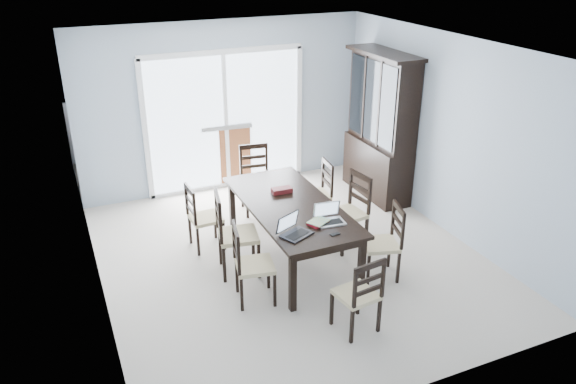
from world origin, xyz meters
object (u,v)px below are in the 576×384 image
chair_end_near (362,288)px  cell_phone (335,234)px  laptop_dark (297,231)px  hot_tub (184,143)px  chair_right_far (320,186)px  game_box (282,190)px  chair_left_far (199,211)px  dining_table (291,210)px  chair_left_near (246,256)px  laptop_silver (331,219)px  chair_right_near (389,234)px  chair_right_mid (353,203)px  chair_end_far (255,171)px  china_hutch (380,128)px  chair_left_mid (229,225)px

chair_end_near → cell_phone: size_ratio=9.39×
chair_end_near → laptop_dark: size_ratio=2.59×
cell_phone → hot_tub: (-0.62, 4.25, -0.25)m
chair_right_far → game_box: bearing=124.3°
chair_right_far → chair_left_far: bearing=97.9°
dining_table → hot_tub: (-0.49, 3.35, -0.17)m
chair_left_near → laptop_silver: chair_left_near is taller
chair_right_near → chair_right_mid: 0.82m
chair_left_near → chair_end_far: 2.33m
game_box → hot_tub: (-0.52, 3.01, -0.27)m
china_hutch → cell_phone: 2.88m
chair_left_near → chair_end_far: bearing=167.7°
chair_end_near → laptop_silver: 1.04m
chair_left_mid → dining_table: bearing=101.6°
chair_left_mid → game_box: chair_left_mid is taller
china_hutch → chair_right_mid: (-1.16, -1.24, -0.48)m
chair_end_near → chair_end_far: chair_end_far is taller
cell_phone → china_hutch: bearing=44.2°
chair_end_near → game_box: 1.98m
chair_left_near → hot_tub: size_ratio=0.50×
chair_left_mid → game_box: 0.90m
china_hutch → game_box: (-1.99, -0.91, -0.29)m
cell_phone → hot_tub: 4.30m
dining_table → chair_right_mid: 0.87m
chair_left_near → chair_left_far: (-0.16, 1.32, -0.03)m
chair_left_mid → chair_left_far: bearing=-154.8°
chair_end_near → chair_right_near: bearing=36.9°
chair_left_near → hot_tub: chair_left_near is taller
dining_table → chair_left_near: (-0.80, -0.63, -0.11)m
chair_left_far → hot_tub: hot_tub is taller
chair_left_far → game_box: size_ratio=4.02×
laptop_silver → chair_right_near: bearing=-9.8°
chair_end_near → chair_end_far: size_ratio=0.90×
chair_left_near → laptop_dark: size_ratio=2.72×
cell_phone → game_box: game_box is taller
chair_right_far → game_box: size_ratio=4.12×
chair_right_near → chair_right_far: bearing=19.5°
chair_right_mid → chair_left_far: bearing=60.9°
laptop_dark → hot_tub: (-0.23, 4.09, -0.30)m
chair_left_near → chair_left_mid: chair_left_mid is taller
chair_right_near → laptop_dark: 1.16m
chair_right_far → game_box: (-0.74, -0.39, 0.23)m
chair_right_far → game_box: chair_right_far is taller
chair_left_mid → cell_phone: (0.91, -0.88, 0.13)m
china_hutch → game_box: bearing=-155.5°
chair_left_far → hot_tub: size_ratio=0.48×
chair_left_near → chair_right_mid: size_ratio=0.94×
chair_right_near → china_hutch: bearing=-13.2°
chair_right_far → laptop_dark: 1.82m
chair_right_near → chair_right_far: size_ratio=1.01×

